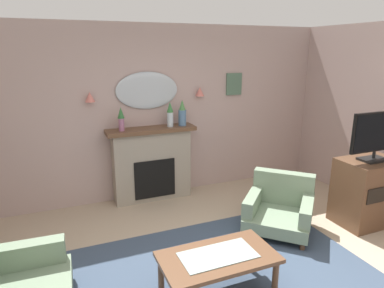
{
  "coord_description": "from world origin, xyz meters",
  "views": [
    {
      "loc": [
        -1.48,
        -2.44,
        2.3
      ],
      "look_at": [
        0.13,
        1.44,
        1.14
      ],
      "focal_mm": 31.97,
      "sensor_mm": 36.0,
      "label": 1
    }
  ],
  "objects_px": {
    "fireplace": "(152,165)",
    "mantel_vase_right": "(170,114)",
    "tv_cabinet": "(367,192)",
    "mantel_vase_centre": "(182,114)",
    "wall_sconce_left": "(90,97)",
    "wall_mirror": "(147,90)",
    "wall_sconce_right": "(200,92)",
    "tv_flatscreen": "(377,135)",
    "framed_picture": "(234,84)",
    "armchair_beside_couch": "(280,207)",
    "mantel_vase_left": "(121,118)",
    "coffee_table": "(218,261)"
  },
  "relations": [
    {
      "from": "mantel_vase_left",
      "to": "armchair_beside_couch",
      "type": "distance_m",
      "value": 2.54
    },
    {
      "from": "fireplace",
      "to": "wall_sconce_left",
      "type": "distance_m",
      "value": 1.38
    },
    {
      "from": "wall_mirror",
      "to": "framed_picture",
      "type": "distance_m",
      "value": 1.5
    },
    {
      "from": "wall_sconce_right",
      "to": "armchair_beside_couch",
      "type": "relative_size",
      "value": 0.12
    },
    {
      "from": "mantel_vase_centre",
      "to": "tv_flatscreen",
      "type": "relative_size",
      "value": 0.48
    },
    {
      "from": "coffee_table",
      "to": "armchair_beside_couch",
      "type": "height_order",
      "value": "armchair_beside_couch"
    },
    {
      "from": "mantel_vase_centre",
      "to": "tv_cabinet",
      "type": "height_order",
      "value": "mantel_vase_centre"
    },
    {
      "from": "wall_sconce_left",
      "to": "tv_flatscreen",
      "type": "distance_m",
      "value": 3.89
    },
    {
      "from": "coffee_table",
      "to": "framed_picture",
      "type": "bearing_deg",
      "value": 58.66
    },
    {
      "from": "tv_cabinet",
      "to": "tv_flatscreen",
      "type": "bearing_deg",
      "value": -90.0
    },
    {
      "from": "tv_cabinet",
      "to": "tv_flatscreen",
      "type": "height_order",
      "value": "tv_flatscreen"
    },
    {
      "from": "wall_sconce_right",
      "to": "tv_cabinet",
      "type": "xyz_separation_m",
      "value": [
        1.62,
        -1.96,
        -1.21
      ]
    },
    {
      "from": "mantel_vase_left",
      "to": "wall_sconce_left",
      "type": "bearing_deg",
      "value": 163.3
    },
    {
      "from": "wall_sconce_right",
      "to": "tv_flatscreen",
      "type": "height_order",
      "value": "wall_sconce_right"
    },
    {
      "from": "mantel_vase_left",
      "to": "wall_sconce_left",
      "type": "distance_m",
      "value": 0.52
    },
    {
      "from": "framed_picture",
      "to": "tv_flatscreen",
      "type": "bearing_deg",
      "value": -64.51
    },
    {
      "from": "wall_mirror",
      "to": "wall_sconce_right",
      "type": "height_order",
      "value": "wall_mirror"
    },
    {
      "from": "armchair_beside_couch",
      "to": "fireplace",
      "type": "bearing_deg",
      "value": 129.48
    },
    {
      "from": "wall_mirror",
      "to": "wall_sconce_left",
      "type": "distance_m",
      "value": 0.85
    },
    {
      "from": "armchair_beside_couch",
      "to": "wall_sconce_right",
      "type": "bearing_deg",
      "value": 104.74
    },
    {
      "from": "mantel_vase_centre",
      "to": "armchair_beside_couch",
      "type": "bearing_deg",
      "value": -62.87
    },
    {
      "from": "mantel_vase_left",
      "to": "tv_cabinet",
      "type": "bearing_deg",
      "value": -32.19
    },
    {
      "from": "framed_picture",
      "to": "fireplace",
      "type": "bearing_deg",
      "value": -174.23
    },
    {
      "from": "mantel_vase_right",
      "to": "mantel_vase_centre",
      "type": "xyz_separation_m",
      "value": [
        0.2,
        0.0,
        -0.01
      ]
    },
    {
      "from": "mantel_vase_centre",
      "to": "wall_sconce_right",
      "type": "distance_m",
      "value": 0.49
    },
    {
      "from": "fireplace",
      "to": "mantel_vase_centre",
      "type": "relative_size",
      "value": 3.35
    },
    {
      "from": "mantel_vase_right",
      "to": "framed_picture",
      "type": "relative_size",
      "value": 1.07
    },
    {
      "from": "fireplace",
      "to": "mantel_vase_right",
      "type": "bearing_deg",
      "value": -5.39
    },
    {
      "from": "mantel_vase_centre",
      "to": "tv_cabinet",
      "type": "distance_m",
      "value": 2.84
    },
    {
      "from": "wall_sconce_left",
      "to": "wall_mirror",
      "type": "bearing_deg",
      "value": 3.37
    },
    {
      "from": "mantel_vase_centre",
      "to": "wall_sconce_left",
      "type": "xyz_separation_m",
      "value": [
        -1.35,
        0.12,
        0.32
      ]
    },
    {
      "from": "mantel_vase_left",
      "to": "framed_picture",
      "type": "relative_size",
      "value": 0.97
    },
    {
      "from": "wall_sconce_left",
      "to": "tv_flatscreen",
      "type": "height_order",
      "value": "wall_sconce_left"
    },
    {
      "from": "wall_sconce_left",
      "to": "coffee_table",
      "type": "height_order",
      "value": "wall_sconce_left"
    },
    {
      "from": "tv_cabinet",
      "to": "coffee_table",
      "type": "bearing_deg",
      "value": -167.87
    },
    {
      "from": "coffee_table",
      "to": "tv_flatscreen",
      "type": "bearing_deg",
      "value": 11.67
    },
    {
      "from": "mantel_vase_left",
      "to": "framed_picture",
      "type": "distance_m",
      "value": 2.0
    },
    {
      "from": "wall_mirror",
      "to": "fireplace",
      "type": "bearing_deg",
      "value": -90.0
    },
    {
      "from": "tv_flatscreen",
      "to": "mantel_vase_centre",
      "type": "bearing_deg",
      "value": 136.68
    },
    {
      "from": "mantel_vase_right",
      "to": "fireplace",
      "type": "bearing_deg",
      "value": 174.61
    },
    {
      "from": "wall_mirror",
      "to": "tv_cabinet",
      "type": "xyz_separation_m",
      "value": [
        2.47,
        -2.01,
        -1.26
      ]
    },
    {
      "from": "wall_mirror",
      "to": "coffee_table",
      "type": "relative_size",
      "value": 0.87
    },
    {
      "from": "fireplace",
      "to": "tv_cabinet",
      "type": "bearing_deg",
      "value": -37.07
    },
    {
      "from": "fireplace",
      "to": "mantel_vase_centre",
      "type": "xyz_separation_m",
      "value": [
        0.5,
        -0.03,
        0.77
      ]
    },
    {
      "from": "tv_cabinet",
      "to": "mantel_vase_centre",
      "type": "bearing_deg",
      "value": 137.0
    },
    {
      "from": "framed_picture",
      "to": "tv_cabinet",
      "type": "bearing_deg",
      "value": -64.28
    },
    {
      "from": "wall_sconce_right",
      "to": "fireplace",
      "type": "bearing_deg",
      "value": -173.84
    },
    {
      "from": "armchair_beside_couch",
      "to": "mantel_vase_centre",
      "type": "bearing_deg",
      "value": 117.13
    },
    {
      "from": "mantel_vase_left",
      "to": "tv_flatscreen",
      "type": "bearing_deg",
      "value": -32.48
    },
    {
      "from": "mantel_vase_right",
      "to": "wall_sconce_right",
      "type": "relative_size",
      "value": 2.74
    }
  ]
}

